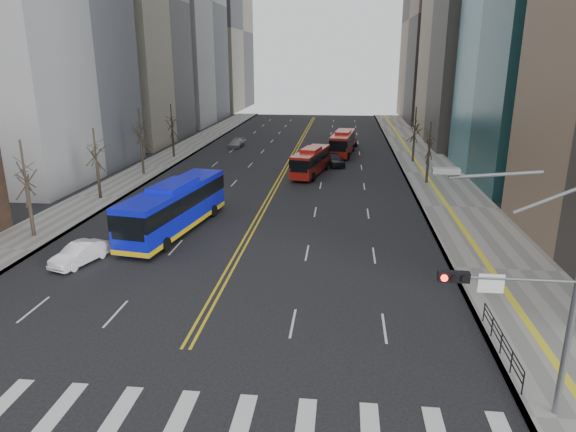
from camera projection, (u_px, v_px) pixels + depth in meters
The scene contains 15 objects.
ground at pixel (145, 422), 18.96m from camera, with size 220.00×220.00×0.00m, color black.
sidewalk_right at pixel (433, 173), 59.91m from camera, with size 7.00×130.00×0.15m, color gray.
sidewalk_left at pixel (152, 167), 63.42m from camera, with size 5.00×130.00×0.15m, color gray.
crosswalk at pixel (145, 422), 18.96m from camera, with size 26.70×4.00×0.01m.
centerline at pixel (293, 156), 71.24m from camera, with size 0.55×100.00×0.01m.
signal_mast at pixel (533, 297), 18.02m from camera, with size 5.37×0.37×9.39m.
pedestrian_railing at pixel (502, 340), 22.95m from camera, with size 0.06×6.06×1.02m.
street_trees at pixel (201, 143), 51.12m from camera, with size 35.20×47.20×7.60m.
blue_bus at pixel (175, 206), 39.55m from camera, with size 4.79×13.65×3.86m.
red_bus_near at pixel (311, 160), 59.10m from camera, with size 4.16×10.04×3.14m.
red_bus_far at pixel (343, 142), 71.47m from camera, with size 3.59×10.73×3.36m.
car_white at pixel (80, 254), 33.49m from camera, with size 1.47×4.22×1.39m, color white.
car_dark_mid at pixel (335, 159), 64.41m from camera, with size 1.87×4.65×1.59m, color black.
car_silver at pixel (236, 143), 77.98m from camera, with size 1.79×4.40×1.28m, color gray.
car_dark_far at pixel (351, 142), 79.63m from camera, with size 1.79×3.89×1.08m, color black.
Camera 1 is at (6.97, -15.23, 12.86)m, focal length 32.00 mm.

